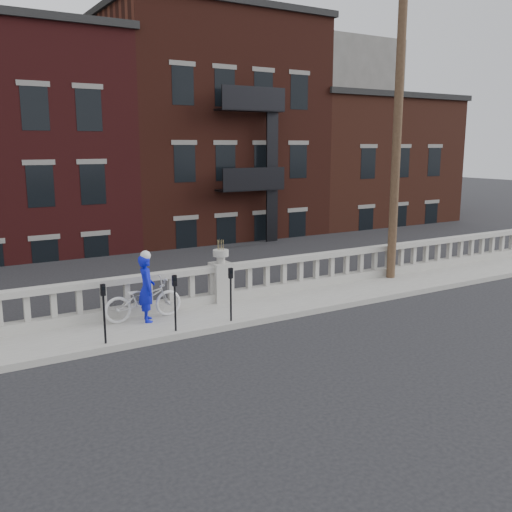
{
  "coord_description": "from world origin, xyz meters",
  "views": [
    {
      "loc": [
        -7.25,
        -9.94,
        4.5
      ],
      "look_at": [
        0.7,
        3.2,
        1.5
      ],
      "focal_mm": 40.0,
      "sensor_mm": 36.0,
      "label": 1
    }
  ],
  "objects": [
    {
      "name": "utility_pole",
      "position": [
        6.2,
        3.6,
        5.24
      ],
      "size": [
        1.6,
        0.28,
        10.0
      ],
      "color": "#422D1E",
      "rests_on": "sidewalk"
    },
    {
      "name": "bicycle",
      "position": [
        -2.5,
        3.41,
        0.68
      ],
      "size": [
        2.01,
        0.74,
        1.05
      ],
      "primitive_type": "imported",
      "rotation": [
        0.0,
        0.0,
        1.55
      ],
      "color": "silver",
      "rests_on": "sidewalk"
    },
    {
      "name": "planter_pedestal",
      "position": [
        0.0,
        3.95,
        0.83
      ],
      "size": [
        0.55,
        0.55,
        1.76
      ],
      "color": "gray",
      "rests_on": "sidewalk"
    },
    {
      "name": "parking_meter_c",
      "position": [
        -0.67,
        2.15,
        1.0
      ],
      "size": [
        0.1,
        0.09,
        1.36
      ],
      "color": "black",
      "rests_on": "sidewalk"
    },
    {
      "name": "lower_level",
      "position": [
        0.56,
        23.04,
        2.63
      ],
      "size": [
        80.0,
        44.0,
        20.8
      ],
      "color": "#605E59",
      "rests_on": "ground"
    },
    {
      "name": "ground",
      "position": [
        0.0,
        0.0,
        0.0
      ],
      "size": [
        120.0,
        120.0,
        0.0
      ],
      "primitive_type": "plane",
      "color": "black",
      "rests_on": "ground"
    },
    {
      "name": "parking_meter_b",
      "position": [
        -2.17,
        2.15,
        1.0
      ],
      "size": [
        0.1,
        0.09,
        1.36
      ],
      "color": "black",
      "rests_on": "sidewalk"
    },
    {
      "name": "cyclist",
      "position": [
        -2.46,
        3.24,
        0.99
      ],
      "size": [
        0.53,
        0.69,
        1.69
      ],
      "primitive_type": "imported",
      "rotation": [
        0.0,
        0.0,
        1.35
      ],
      "color": "#0C14B8",
      "rests_on": "sidewalk"
    },
    {
      "name": "parking_meter_a",
      "position": [
        -3.86,
        2.15,
        1.0
      ],
      "size": [
        0.1,
        0.09,
        1.36
      ],
      "color": "black",
      "rests_on": "sidewalk"
    },
    {
      "name": "sidewalk",
      "position": [
        0.0,
        3.0,
        0.07
      ],
      "size": [
        32.0,
        2.2,
        0.15
      ],
      "primitive_type": "cube",
      "color": "gray",
      "rests_on": "ground"
    },
    {
      "name": "balustrade",
      "position": [
        0.0,
        3.95,
        0.64
      ],
      "size": [
        28.0,
        0.34,
        1.03
      ],
      "color": "gray",
      "rests_on": "sidewalk"
    }
  ]
}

